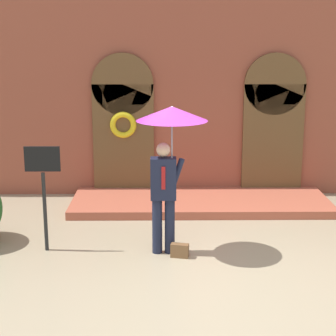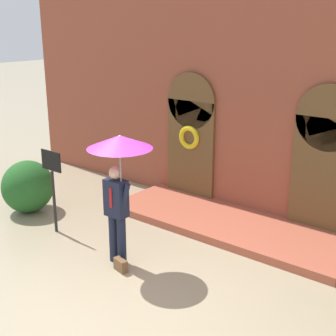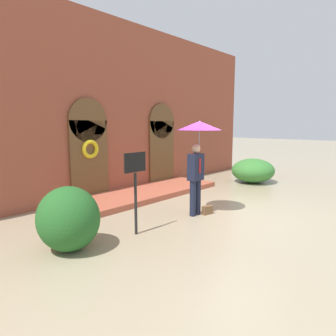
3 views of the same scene
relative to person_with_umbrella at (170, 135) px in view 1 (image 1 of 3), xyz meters
name	(u,v)px [view 1 (image 1 of 3)]	position (x,y,z in m)	size (l,w,h in m)	color
ground_plane	(214,266)	(0.66, -0.56, -1.91)	(80.00, 80.00, 0.00)	tan
building_facade	(198,70)	(0.66, 3.59, 0.77)	(14.00, 2.30, 5.60)	brown
person_with_umbrella	(170,135)	(0.00, 0.00, 0.00)	(1.10, 1.10, 2.36)	#191E33
handbag	(180,251)	(0.16, -0.20, -1.80)	(0.28, 0.12, 0.22)	brown
sign_post	(43,181)	(-2.00, 0.12, -0.75)	(0.56, 0.06, 1.72)	black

